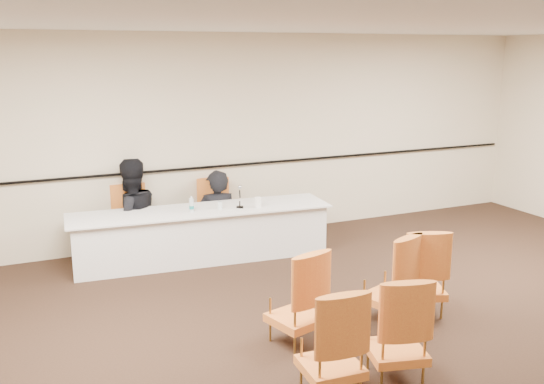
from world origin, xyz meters
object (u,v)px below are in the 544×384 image
Objects in this scene: panelist_main_chair at (217,213)px; drinking_glass at (220,205)px; panelist_main at (217,227)px; aud_chair_back_mid at (397,327)px; microphone at (240,198)px; water_bottle at (192,204)px; aud_chair_front_mid at (390,277)px; panelist_second_chair at (131,221)px; coffee_cup at (258,202)px; panel_table at (202,234)px; aud_chair_front_left at (297,296)px; aud_chair_front_right at (422,270)px; aud_chair_back_left at (331,341)px; panelist_second at (131,223)px.

panelist_main_chair is 9.50× the size of drinking_glass.
aud_chair_back_mid is (0.17, -4.10, 0.21)m from panelist_main.
microphone is 1.39× the size of water_bottle.
aud_chair_front_mid reaches higher than drinking_glass.
panelist_second_chair is at bearing 173.28° from microphone.
panel_table is at bearing 163.74° from coffee_cup.
panelist_main_chair is (0.00, 0.00, 0.21)m from panelist_main.
panelist_main reaches higher than panel_table.
water_bottle is 2.91m from aud_chair_front_mid.
water_bottle is at bearing 80.28° from aud_chair_front_left.
panel_table is 24.65× the size of coffee_cup.
water_bottle is at bearing 116.16° from aud_chair_back_mid.
aud_chair_front_right reaches higher than coffee_cup.
drinking_glass is at bearing -3.84° from water_bottle.
panel_table is at bearing 59.51° from panelist_main.
panel_table is 3.64× the size of aud_chair_front_mid.
panelist_main reaches higher than drinking_glass.
drinking_glass is (1.05, -0.68, 0.27)m from panelist_second_chair.
microphone is 3.49m from aud_chair_back_mid.
aud_chair_front_mid is 0.43m from aud_chair_front_right.
panelist_main_chair is 1.00× the size of aud_chair_back_left.
panelist_second is 3.79m from aud_chair_front_mid.
panelist_second_chair is at bearing 180.00° from panelist_second.
aud_chair_back_left is at bearing 91.09° from panelist_main.
panelist_main_chair is 3.22m from aud_chair_front_mid.
water_bottle is at bearing -129.11° from panelist_main_chair.
panelist_main is 0.85m from microphone.
drinking_glass is 2.61m from aud_chair_front_left.
aud_chair_back_mid is (-1.04, -1.01, 0.00)m from aud_chair_front_right.
aud_chair_front_left is 1.00× the size of aud_chair_back_mid.
panelist_main is 0.21m from panelist_main_chair.
panelist_second_chair is at bearing 103.99° from aud_chair_back_left.
water_bottle is (-0.15, -0.06, 0.45)m from panel_table.
microphone is 2.61m from aud_chair_front_mid.
drinking_glass is at bearing 110.14° from aud_chair_back_mid.
drinking_glass is at bearing 134.01° from panelist_second.
aud_chair_back_mid is (0.48, -0.93, 0.00)m from aud_chair_front_left.
panelist_second_chair is at bearing 135.59° from water_bottle.
panelist_second is 4.42m from aud_chair_back_mid.
aud_chair_back_mid is (-0.17, -3.39, -0.29)m from coffee_cup.
water_bottle is 2.05× the size of drinking_glass.
aud_chair_front_right is (0.87, -2.38, -0.29)m from coffee_cup.
aud_chair_front_left is (-0.65, -2.46, -0.29)m from coffee_cup.
panelist_second_chair is at bearing 2.63° from panelist_main.
drinking_glass is (-0.26, 0.05, -0.09)m from microphone.
panelist_second_chair is at bearing 148.68° from panel_table.
panelist_main_chair is 1.00× the size of aud_chair_back_mid.
aud_chair_front_right is 1.00× the size of aud_chair_back_left.
panel_table is 12.17× the size of microphone.
water_bottle is 3.56m from aud_chair_back_left.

